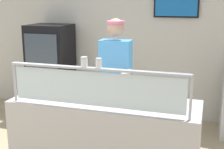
% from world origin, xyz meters
% --- Properties ---
extents(shop_rear_unit, '(6.36, 0.13, 2.70)m').
position_xyz_m(shop_rear_unit, '(0.99, 2.58, 1.36)').
color(shop_rear_unit, beige).
rests_on(shop_rear_unit, ground).
extents(serving_counter, '(1.96, 0.67, 0.95)m').
position_xyz_m(serving_counter, '(0.98, 0.34, 0.47)').
color(serving_counter, '#BCB7B2').
rests_on(serving_counter, ground).
extents(sneeze_guard, '(1.79, 0.06, 0.41)m').
position_xyz_m(sneeze_guard, '(0.98, 0.06, 1.21)').
color(sneeze_guard, '#B2B5BC').
rests_on(sneeze_guard, serving_counter).
extents(pizza_tray, '(0.44, 0.44, 0.04)m').
position_xyz_m(pizza_tray, '(0.74, 0.41, 0.97)').
color(pizza_tray, '#9EA0A8').
rests_on(pizza_tray, serving_counter).
extents(pizza_server, '(0.15, 0.29, 0.01)m').
position_xyz_m(pizza_server, '(0.74, 0.39, 0.99)').
color(pizza_server, '#ADAFB7').
rests_on(pizza_server, pizza_tray).
extents(parmesan_shaker, '(0.07, 0.07, 0.10)m').
position_xyz_m(parmesan_shaker, '(0.88, 0.06, 1.40)').
color(parmesan_shaker, white).
rests_on(parmesan_shaker, sneeze_guard).
extents(pepper_flake_shaker, '(0.06, 0.06, 0.09)m').
position_xyz_m(pepper_flake_shaker, '(1.02, 0.06, 1.40)').
color(pepper_flake_shaker, white).
rests_on(pepper_flake_shaker, sneeze_guard).
extents(worker_figure, '(0.41, 0.50, 1.76)m').
position_xyz_m(worker_figure, '(0.90, 1.01, 1.01)').
color(worker_figure, '#23232D').
rests_on(worker_figure, ground).
extents(drink_fridge, '(0.69, 0.63, 1.56)m').
position_xyz_m(drink_fridge, '(-0.62, 2.14, 0.78)').
color(drink_fridge, black).
rests_on(drink_fridge, ground).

